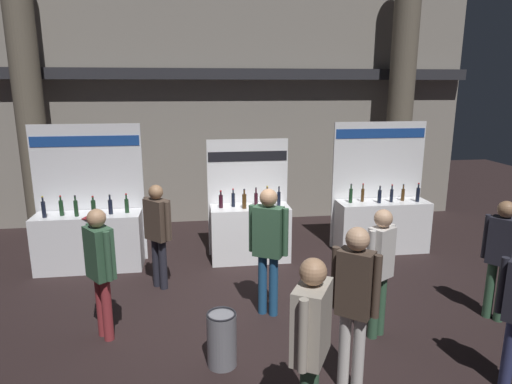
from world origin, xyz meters
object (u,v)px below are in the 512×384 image
exhibitor_booth_0 (90,234)px  visitor_7 (380,264)px  exhibitor_booth_1 (250,228)px  visitor_4 (311,333)px  visitor_0 (100,263)px  visitor_8 (354,296)px  trash_bin (222,339)px  visitor_9 (158,228)px  visitor_2 (268,241)px  visitor_1 (501,252)px  exhibitor_booth_2 (381,220)px

exhibitor_booth_0 → visitor_7: bearing=-34.3°
exhibitor_booth_1 → visitor_4: bearing=-90.3°
visitor_0 → visitor_8: bearing=-153.5°
exhibitor_booth_0 → visitor_4: size_ratio=1.43×
visitor_8 → visitor_4: bearing=84.5°
trash_bin → visitor_7: size_ratio=0.39×
exhibitor_booth_1 → visitor_9: (-1.57, -1.01, 0.41)m
visitor_8 → visitor_9: 3.54m
exhibitor_booth_1 → visitor_8: bearing=-81.1°
trash_bin → exhibitor_booth_1: bearing=77.2°
exhibitor_booth_1 → visitor_2: exhibitor_booth_1 is taller
exhibitor_booth_0 → visitor_4: bearing=-57.3°
visitor_0 → visitor_4: (2.15, -2.02, 0.06)m
visitor_0 → visitor_8: visitor_8 is taller
exhibitor_booth_1 → trash_bin: 3.28m
visitor_0 → visitor_8: size_ratio=0.95×
visitor_7 → visitor_0: bearing=-38.3°
visitor_7 → visitor_4: bearing=19.4°
exhibitor_booth_1 → visitor_2: bearing=-90.2°
exhibitor_booth_1 → visitor_9: exhibitor_booth_1 is taller
visitor_9 → trash_bin: bearing=157.0°
trash_bin → visitor_8: (1.32, -0.61, 0.74)m
exhibitor_booth_1 → visitor_1: size_ratio=1.31×
visitor_0 → visitor_1: 5.23m
exhibitor_booth_0 → exhibitor_booth_2: (5.43, 0.15, -0.01)m
visitor_4 → visitor_0: bearing=76.3°
trash_bin → visitor_2: visitor_2 is taller
exhibitor_booth_0 → visitor_2: exhibitor_booth_0 is taller
exhibitor_booth_0 → trash_bin: size_ratio=3.82×
visitor_1 → visitor_2: bearing=-136.7°
exhibitor_booth_1 → visitor_2: 2.15m
exhibitor_booth_2 → visitor_1: size_ratio=1.47×
trash_bin → visitor_2: (0.72, 1.10, 0.76)m
trash_bin → visitor_2: bearing=56.8°
visitor_1 → visitor_8: (-2.47, -1.15, 0.08)m
visitor_0 → visitor_2: bearing=-118.5°
visitor_8 → visitor_1: bearing=-115.7°
visitor_1 → visitor_7: 1.79m
exhibitor_booth_2 → visitor_9: size_ratio=1.47×
visitor_2 → visitor_8: 1.81m
visitor_4 → visitor_8: (0.61, 0.61, -0.00)m
exhibitor_booth_1 → visitor_0: bearing=-132.1°
visitor_1 → visitor_8: 2.72m
exhibitor_booth_0 → visitor_8: bearing=-47.8°
exhibitor_booth_1 → visitor_7: 3.14m
exhibitor_booth_2 → trash_bin: size_ratio=3.78×
exhibitor_booth_0 → visitor_7: exhibitor_booth_0 is taller
visitor_0 → exhibitor_booth_2: bearing=-98.7°
trash_bin → visitor_2: size_ratio=0.36×
visitor_2 → visitor_7: visitor_2 is taller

